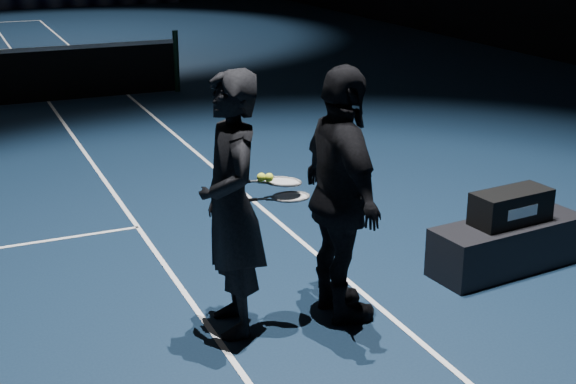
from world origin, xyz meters
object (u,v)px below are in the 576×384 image
(racket_upper, at_px, (283,182))
(player_b, at_px, (342,196))
(racket_lower, at_px, (291,197))
(tennis_balls, at_px, (265,175))
(player_a, at_px, (231,205))
(player_bench, at_px, (507,245))
(racket_bag, at_px, (511,207))

(racket_upper, bearing_deg, player_b, -9.08)
(racket_lower, height_order, tennis_balls, tennis_balls)
(player_a, relative_size, racket_lower, 2.96)
(racket_lower, bearing_deg, player_bench, 13.82)
(player_a, distance_m, racket_lower, 0.45)
(racket_bag, relative_size, racket_lower, 1.09)
(racket_bag, bearing_deg, racket_upper, 176.31)
(player_bench, bearing_deg, racket_bag, 0.00)
(racket_lower, distance_m, tennis_balls, 0.27)
(racket_lower, relative_size, racket_upper, 1.00)
(tennis_balls, bearing_deg, player_b, -10.89)
(player_bench, bearing_deg, player_a, 175.27)
(racket_bag, xyz_separation_m, racket_lower, (-2.19, -0.13, 0.45))
(player_b, bearing_deg, racket_bag, -79.54)
(player_a, xyz_separation_m, racket_lower, (0.44, -0.08, 0.03))
(player_a, relative_size, player_b, 1.00)
(racket_bag, height_order, racket_upper, racket_upper)
(player_a, distance_m, player_b, 0.85)
(racket_upper, bearing_deg, racket_bag, 8.52)
(player_bench, height_order, player_b, player_b)
(player_a, bearing_deg, player_b, 85.28)
(racket_bag, bearing_deg, tennis_balls, 176.37)
(racket_bag, bearing_deg, player_bench, 0.00)
(player_b, height_order, tennis_balls, player_b)
(tennis_balls, bearing_deg, player_a, 170.72)
(racket_bag, xyz_separation_m, tennis_balls, (-2.39, -0.09, 0.63))
(player_b, distance_m, tennis_balls, 0.63)
(player_bench, relative_size, tennis_balls, 12.33)
(racket_upper, relative_size, tennis_balls, 5.67)
(racket_bag, height_order, player_b, player_b)
(player_a, bearing_deg, racket_bag, 96.77)
(player_bench, relative_size, racket_upper, 2.18)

